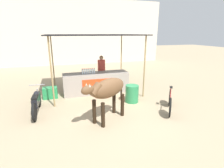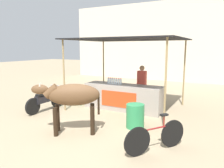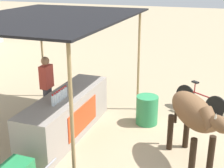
{
  "view_description": "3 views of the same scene",
  "coord_description": "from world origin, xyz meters",
  "px_view_note": "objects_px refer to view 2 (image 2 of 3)",
  "views": [
    {
      "loc": [
        -1.62,
        -5.56,
        2.74
      ],
      "look_at": [
        0.38,
        0.89,
        0.76
      ],
      "focal_mm": 28.0,
      "sensor_mm": 36.0,
      "label": 1
    },
    {
      "loc": [
        3.48,
        -5.14,
        2.33
      ],
      "look_at": [
        0.07,
        1.18,
        1.14
      ],
      "focal_mm": 35.0,
      "sensor_mm": 36.0,
      "label": 2
    },
    {
      "loc": [
        -5.67,
        -0.96,
        3.49
      ],
      "look_at": [
        0.42,
        1.26,
        1.19
      ],
      "focal_mm": 50.0,
      "sensor_mm": 36.0,
      "label": 3
    }
  ],
  "objects_px": {
    "vendor_behind_counter": "(142,86)",
    "bicycle_leaning": "(156,137)",
    "water_barrel": "(135,116)",
    "cow": "(72,96)",
    "stall_counter": "(123,97)",
    "cooler_box": "(78,98)",
    "motorcycle_parked": "(46,99)"
  },
  "relations": [
    {
      "from": "stall_counter",
      "to": "water_barrel",
      "type": "distance_m",
      "value": 1.96
    },
    {
      "from": "cow",
      "to": "bicycle_leaning",
      "type": "bearing_deg",
      "value": 0.72
    },
    {
      "from": "cooler_box",
      "to": "water_barrel",
      "type": "height_order",
      "value": "water_barrel"
    },
    {
      "from": "cooler_box",
      "to": "bicycle_leaning",
      "type": "relative_size",
      "value": 0.43
    },
    {
      "from": "water_barrel",
      "to": "stall_counter",
      "type": "bearing_deg",
      "value": 125.97
    },
    {
      "from": "cooler_box",
      "to": "cow",
      "type": "relative_size",
      "value": 0.35
    },
    {
      "from": "water_barrel",
      "to": "cooler_box",
      "type": "bearing_deg",
      "value": 155.19
    },
    {
      "from": "stall_counter",
      "to": "water_barrel",
      "type": "relative_size",
      "value": 4.23
    },
    {
      "from": "motorcycle_parked",
      "to": "cooler_box",
      "type": "bearing_deg",
      "value": 73.92
    },
    {
      "from": "motorcycle_parked",
      "to": "bicycle_leaning",
      "type": "bearing_deg",
      "value": -15.1
    },
    {
      "from": "stall_counter",
      "to": "cow",
      "type": "height_order",
      "value": "cow"
    },
    {
      "from": "cow",
      "to": "motorcycle_parked",
      "type": "distance_m",
      "value": 2.65
    },
    {
      "from": "stall_counter",
      "to": "vendor_behind_counter",
      "type": "distance_m",
      "value": 0.95
    },
    {
      "from": "cow",
      "to": "motorcycle_parked",
      "type": "xyz_separation_m",
      "value": [
        -2.24,
        1.27,
        -0.6
      ]
    },
    {
      "from": "vendor_behind_counter",
      "to": "cooler_box",
      "type": "bearing_deg",
      "value": -161.36
    },
    {
      "from": "water_barrel",
      "to": "cow",
      "type": "distance_m",
      "value": 1.95
    },
    {
      "from": "vendor_behind_counter",
      "to": "water_barrel",
      "type": "xyz_separation_m",
      "value": [
        0.69,
        -2.33,
        -0.5
      ]
    },
    {
      "from": "water_barrel",
      "to": "motorcycle_parked",
      "type": "bearing_deg",
      "value": 178.88
    },
    {
      "from": "stall_counter",
      "to": "motorcycle_parked",
      "type": "height_order",
      "value": "stall_counter"
    },
    {
      "from": "bicycle_leaning",
      "to": "cooler_box",
      "type": "bearing_deg",
      "value": 147.69
    },
    {
      "from": "water_barrel",
      "to": "motorcycle_parked",
      "type": "xyz_separation_m",
      "value": [
        -3.62,
        0.07,
        0.07
      ]
    },
    {
      "from": "cooler_box",
      "to": "bicycle_leaning",
      "type": "height_order",
      "value": "bicycle_leaning"
    },
    {
      "from": "water_barrel",
      "to": "vendor_behind_counter",
      "type": "bearing_deg",
      "value": 106.49
    },
    {
      "from": "stall_counter",
      "to": "vendor_behind_counter",
      "type": "bearing_deg",
      "value": 58.74
    },
    {
      "from": "water_barrel",
      "to": "bicycle_leaning",
      "type": "height_order",
      "value": "bicycle_leaning"
    },
    {
      "from": "cow",
      "to": "motorcycle_parked",
      "type": "relative_size",
      "value": 0.95
    },
    {
      "from": "water_barrel",
      "to": "motorcycle_parked",
      "type": "height_order",
      "value": "motorcycle_parked"
    },
    {
      "from": "stall_counter",
      "to": "bicycle_leaning",
      "type": "relative_size",
      "value": 2.15
    },
    {
      "from": "water_barrel",
      "to": "cow",
      "type": "xyz_separation_m",
      "value": [
        -1.37,
        -1.2,
        0.68
      ]
    },
    {
      "from": "vendor_behind_counter",
      "to": "bicycle_leaning",
      "type": "bearing_deg",
      "value": -64.41
    },
    {
      "from": "vendor_behind_counter",
      "to": "bicycle_leaning",
      "type": "height_order",
      "value": "vendor_behind_counter"
    },
    {
      "from": "vendor_behind_counter",
      "to": "motorcycle_parked",
      "type": "xyz_separation_m",
      "value": [
        -2.93,
        -2.26,
        -0.42
      ]
    }
  ]
}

